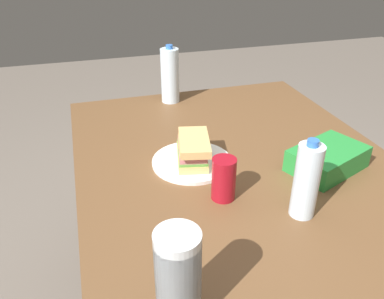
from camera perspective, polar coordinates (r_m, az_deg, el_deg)
dining_table at (r=1.26m, az=7.57°, el=-7.02°), size 1.42×1.00×0.77m
paper_plate at (r=1.23m, az=0.00°, el=-1.78°), size 0.25×0.25×0.01m
sandwich at (r=1.20m, az=0.10°, el=0.03°), size 0.20×0.13×0.08m
soda_can_red at (r=1.05m, az=4.65°, el=-4.28°), size 0.07×0.07×0.12m
chip_bag at (r=1.26m, az=19.16°, el=-1.29°), size 0.22×0.27×0.07m
water_bottle_tall at (r=1.01m, az=16.37°, el=-4.40°), size 0.06×0.06×0.22m
plastic_cup_stack at (r=0.73m, az=-2.03°, el=-18.20°), size 0.08×0.08×0.20m
water_bottle_spare at (r=1.66m, az=-3.23°, el=10.73°), size 0.08×0.08×0.24m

